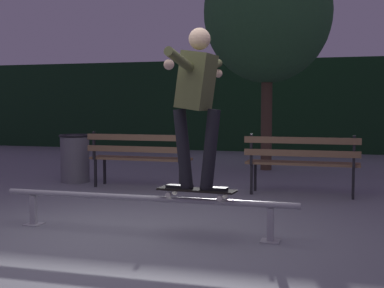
# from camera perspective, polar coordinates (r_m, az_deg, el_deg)

# --- Properties ---
(ground_plane) EXTENTS (90.00, 90.00, 0.00)m
(ground_plane) POSITION_cam_1_polar(r_m,az_deg,el_deg) (5.26, -5.80, -9.96)
(ground_plane) COLOR slate
(hedge_backdrop) EXTENTS (24.00, 1.20, 2.55)m
(hedge_backdrop) POSITION_cam_1_polar(r_m,az_deg,el_deg) (15.07, 8.77, 4.15)
(hedge_backdrop) COLOR black
(hedge_backdrop) RESTS_ON ground
(grind_rail) EXTENTS (3.11, 0.18, 0.38)m
(grind_rail) POSITION_cam_1_polar(r_m,az_deg,el_deg) (5.32, -5.27, -6.45)
(grind_rail) COLOR #9E9EA3
(grind_rail) RESTS_ON ground
(skateboard) EXTENTS (0.80, 0.27, 0.09)m
(skateboard) POSITION_cam_1_polar(r_m,az_deg,el_deg) (5.12, 0.50, -5.10)
(skateboard) COLOR black
(skateboard) RESTS_ON grind_rail
(skateboarder) EXTENTS (0.63, 1.40, 1.56)m
(skateboarder) POSITION_cam_1_polar(r_m,az_deg,el_deg) (5.05, 0.54, 5.43)
(skateboarder) COLOR black
(skateboarder) RESTS_ON skateboard
(park_bench_leftmost) EXTENTS (1.61, 0.44, 0.88)m
(park_bench_leftmost) POSITION_cam_1_polar(r_m,az_deg,el_deg) (8.11, -5.85, -1.09)
(park_bench_leftmost) COLOR black
(park_bench_leftmost) RESTS_ON ground
(park_bench_left_center) EXTENTS (1.61, 0.44, 0.88)m
(park_bench_left_center) POSITION_cam_1_polar(r_m,az_deg,el_deg) (7.56, 11.90, -1.55)
(park_bench_left_center) COLOR black
(park_bench_left_center) RESTS_ON ground
(tree_behind_benches) EXTENTS (2.50, 2.50, 4.48)m
(tree_behind_benches) POSITION_cam_1_polar(r_m,az_deg,el_deg) (10.64, 8.26, 13.99)
(tree_behind_benches) COLOR #4C3828
(tree_behind_benches) RESTS_ON ground
(trash_can) EXTENTS (0.52, 0.52, 0.80)m
(trash_can) POSITION_cam_1_polar(r_m,az_deg,el_deg) (8.98, -12.66, -1.45)
(trash_can) COLOR slate
(trash_can) RESTS_ON ground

